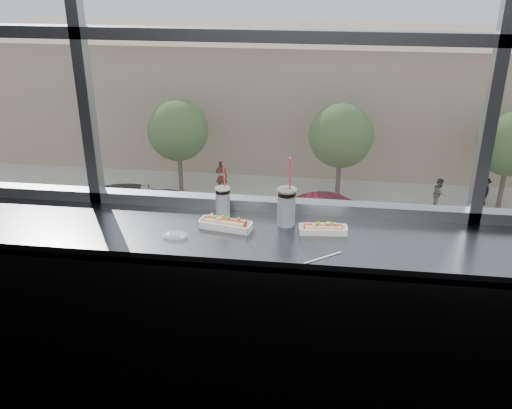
# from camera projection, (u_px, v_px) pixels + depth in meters

# --- Properties ---
(wall_back_lower) EXTENTS (6.00, 0.00, 6.00)m
(wall_back_lower) POSITION_uv_depth(u_px,v_px,m) (276.00, 297.00, 3.26)
(wall_back_lower) COLOR black
(wall_back_lower) RESTS_ON ground
(counter) EXTENTS (6.00, 0.55, 0.06)m
(counter) POSITION_uv_depth(u_px,v_px,m) (272.00, 239.00, 2.80)
(counter) COLOR slate
(counter) RESTS_ON ground
(counter_fascia) EXTENTS (6.00, 0.04, 1.04)m
(counter_fascia) POSITION_uv_depth(u_px,v_px,m) (266.00, 357.00, 2.79)
(counter_fascia) COLOR slate
(counter_fascia) RESTS_ON ground
(hotdog_tray_left) EXTENTS (0.28, 0.13, 0.07)m
(hotdog_tray_left) POSITION_uv_depth(u_px,v_px,m) (226.00, 224.00, 2.83)
(hotdog_tray_left) COLOR white
(hotdog_tray_left) RESTS_ON counter
(hotdog_tray_right) EXTENTS (0.24, 0.10, 0.06)m
(hotdog_tray_right) POSITION_uv_depth(u_px,v_px,m) (323.00, 229.00, 2.78)
(hotdog_tray_right) COLOR white
(hotdog_tray_right) RESTS_ON counter
(soda_cup_left) EXTENTS (0.08, 0.08, 0.30)m
(soda_cup_left) POSITION_uv_depth(u_px,v_px,m) (223.00, 200.00, 2.94)
(soda_cup_left) COLOR white
(soda_cup_left) RESTS_ON counter
(soda_cup_right) EXTENTS (0.10, 0.10, 0.37)m
(soda_cup_right) POSITION_uv_depth(u_px,v_px,m) (286.00, 205.00, 2.84)
(soda_cup_right) COLOR white
(soda_cup_right) RESTS_ON counter
(loose_straw) EXTENTS (0.16, 0.13, 0.01)m
(loose_straw) POSITION_uv_depth(u_px,v_px,m) (323.00, 258.00, 2.56)
(loose_straw) COLOR white
(loose_straw) RESTS_ON counter
(wrapper) EXTENTS (0.11, 0.08, 0.03)m
(wrapper) POSITION_uv_depth(u_px,v_px,m) (175.00, 235.00, 2.74)
(wrapper) COLOR silver
(wrapper) RESTS_ON counter
(plaza_ground) EXTENTS (120.00, 120.00, 0.00)m
(plaza_ground) POSITION_uv_depth(u_px,v_px,m) (326.00, 124.00, 47.31)
(plaza_ground) COLOR #B0A799
(plaza_ground) RESTS_ON ground
(street_asphalt) EXTENTS (80.00, 10.00, 0.06)m
(street_asphalt) POSITION_uv_depth(u_px,v_px,m) (316.00, 267.00, 26.07)
(street_asphalt) COLOR black
(street_asphalt) RESTS_ON plaza_ground
(far_sidewalk) EXTENTS (80.00, 6.00, 0.04)m
(far_sidewalk) POSITION_uv_depth(u_px,v_px,m) (321.00, 198.00, 33.31)
(far_sidewalk) COLOR #B0A799
(far_sidewalk) RESTS_ON plaza_ground
(far_building) EXTENTS (50.00, 14.00, 8.00)m
(far_building) POSITION_uv_depth(u_px,v_px,m) (328.00, 91.00, 40.70)
(far_building) COLOR tan
(far_building) RESTS_ON plaza_ground
(car_far_a) EXTENTS (3.40, 7.03, 2.27)m
(car_far_a) POSITION_uv_depth(u_px,v_px,m) (135.00, 198.00, 30.39)
(car_far_a) COLOR black
(car_far_a) RESTS_ON street_asphalt
(car_far_b) EXTENTS (3.57, 7.09, 2.27)m
(car_far_b) POSITION_uv_depth(u_px,v_px,m) (333.00, 208.00, 29.13)
(car_far_b) COLOR maroon
(car_far_b) RESTS_ON street_asphalt
(car_near_b) EXTENTS (3.07, 6.10, 1.95)m
(car_near_b) POSITION_uv_depth(u_px,v_px,m) (107.00, 282.00, 23.05)
(car_near_b) COLOR black
(car_near_b) RESTS_ON street_asphalt
(car_near_c) EXTENTS (3.32, 7.11, 2.31)m
(car_near_c) POSITION_uv_depth(u_px,v_px,m) (315.00, 293.00, 21.97)
(car_near_c) COLOR #AC2D28
(car_near_c) RESTS_ON street_asphalt
(pedestrian_d) EXTENTS (0.65, 0.87, 1.96)m
(pedestrian_d) POSITION_uv_depth(u_px,v_px,m) (485.00, 188.00, 31.99)
(pedestrian_d) COLOR #66605B
(pedestrian_d) RESTS_ON far_sidewalk
(pedestrian_a) EXTENTS (1.03, 0.77, 2.32)m
(pedestrian_a) POSITION_uv_depth(u_px,v_px,m) (221.00, 174.00, 33.60)
(pedestrian_a) COLOR #66605B
(pedestrian_a) RESTS_ON far_sidewalk
(pedestrian_c) EXTENTS (0.69, 0.92, 2.08)m
(pedestrian_c) POSITION_uv_depth(u_px,v_px,m) (439.00, 190.00, 31.58)
(pedestrian_c) COLOR #66605B
(pedestrian_c) RESTS_ON far_sidewalk
(tree_left) EXTENTS (3.55, 3.55, 5.55)m
(tree_left) POSITION_uv_depth(u_px,v_px,m) (178.00, 131.00, 32.77)
(tree_left) COLOR #47382B
(tree_left) RESTS_ON far_sidewalk
(tree_center) EXTENTS (3.62, 3.62, 5.66)m
(tree_center) POSITION_uv_depth(u_px,v_px,m) (341.00, 136.00, 31.62)
(tree_center) COLOR #47382B
(tree_center) RESTS_ON far_sidewalk
(tree_right) EXTENTS (3.55, 3.55, 5.55)m
(tree_right) POSITION_uv_depth(u_px,v_px,m) (510.00, 144.00, 30.57)
(tree_right) COLOR #47382B
(tree_right) RESTS_ON far_sidewalk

